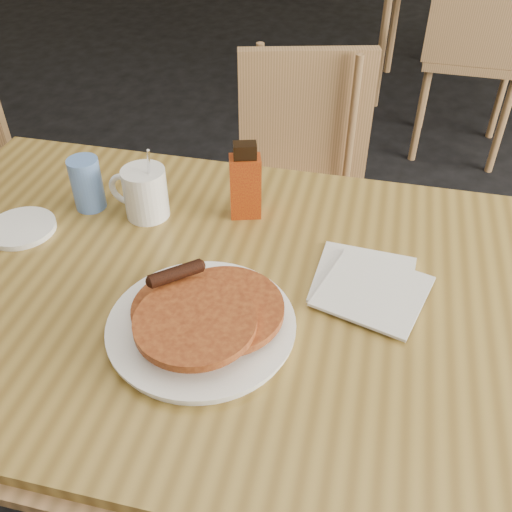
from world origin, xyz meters
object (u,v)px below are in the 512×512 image
(chair_main_far, at_px, (295,176))
(chair_neighbor_near, at_px, (480,35))
(pancake_plate, at_px, (202,320))
(blue_tumbler, at_px, (87,184))
(main_table, at_px, (202,297))
(syrup_bottle, at_px, (245,183))
(coffee_mug, at_px, (144,192))

(chair_main_far, xyz_separation_m, chair_neighbor_near, (0.50, 1.27, 0.08))
(pancake_plate, distance_m, blue_tumbler, 0.46)
(main_table, height_order, chair_neighbor_near, chair_neighbor_near)
(chair_neighbor_near, bearing_deg, syrup_bottle, -108.32)
(chair_main_far, bearing_deg, pancake_plate, -105.58)
(coffee_mug, distance_m, syrup_bottle, 0.21)
(chair_main_far, xyz_separation_m, coffee_mug, (-0.18, -0.59, 0.27))
(coffee_mug, relative_size, blue_tumbler, 1.48)
(chair_main_far, xyz_separation_m, blue_tumbler, (-0.31, -0.60, 0.28))
(chair_neighbor_near, height_order, syrup_bottle, chair_neighbor_near)
(pancake_plate, height_order, blue_tumbler, blue_tumbler)
(pancake_plate, bearing_deg, main_table, 114.13)
(coffee_mug, height_order, syrup_bottle, coffee_mug)
(main_table, bearing_deg, chair_neighbor_near, 76.37)
(syrup_bottle, height_order, blue_tumbler, syrup_bottle)
(chair_main_far, xyz_separation_m, syrup_bottle, (0.02, -0.53, 0.30))
(pancake_plate, xyz_separation_m, coffee_mug, (-0.24, 0.28, 0.03))
(main_table, xyz_separation_m, pancake_plate, (0.05, -0.11, 0.06))
(chair_main_far, distance_m, chair_neighbor_near, 1.37)
(chair_neighbor_near, bearing_deg, blue_tumbler, -116.79)
(chair_neighbor_near, xyz_separation_m, pancake_plate, (-0.44, -2.14, 0.16))
(main_table, xyz_separation_m, blue_tumbler, (-0.32, 0.15, 0.10))
(chair_neighbor_near, distance_m, blue_tumbler, 2.06)
(pancake_plate, bearing_deg, syrup_bottle, 96.54)
(pancake_plate, xyz_separation_m, syrup_bottle, (-0.04, 0.34, 0.05))
(main_table, height_order, pancake_plate, pancake_plate)
(chair_main_far, height_order, blue_tumbler, chair_main_far)
(pancake_plate, xyz_separation_m, blue_tumbler, (-0.37, 0.27, 0.03))
(coffee_mug, bearing_deg, chair_neighbor_near, 57.12)
(pancake_plate, height_order, coffee_mug, coffee_mug)
(pancake_plate, distance_m, coffee_mug, 0.37)
(main_table, bearing_deg, syrup_bottle, 87.21)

